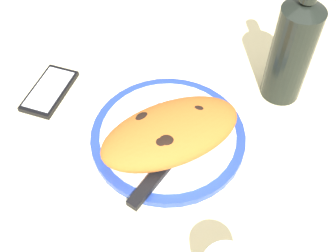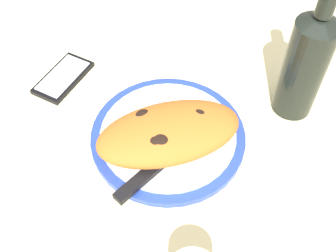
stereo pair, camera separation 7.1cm
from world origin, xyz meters
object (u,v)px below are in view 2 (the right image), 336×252
object	(u,v)px
knife	(153,169)
calzone	(169,133)
plate	(168,136)
fork	(137,117)
smartphone	(63,77)
wine_bottle	(306,63)

from	to	relation	value
knife	calzone	bearing A→B (deg)	-147.39
calzone	knife	world-z (taller)	calzone
plate	knife	world-z (taller)	knife
fork	smartphone	distance (cm)	19.25
plate	wine_bottle	xyz separation A→B (cm)	(-23.89, 6.26, 10.21)
wine_bottle	knife	bearing A→B (deg)	-2.01
calzone	plate	bearing A→B (deg)	-119.76
fork	knife	bearing A→B (deg)	72.44
plate	knife	xyz separation A→B (cm)	(6.28, 5.21, 1.38)
plate	calzone	xyz separation A→B (cm)	(1.07, 1.87, 3.79)
wine_bottle	plate	bearing A→B (deg)	-14.69
plate	knife	size ratio (longest dim) A/B	1.21
smartphone	wine_bottle	bearing A→B (deg)	137.96
plate	calzone	bearing A→B (deg)	60.24
plate	wine_bottle	size ratio (longest dim) A/B	1.02
fork	smartphone	size ratio (longest dim) A/B	1.10
wine_bottle	calzone	bearing A→B (deg)	-9.98
calzone	smartphone	distance (cm)	27.42
plate	fork	world-z (taller)	fork
fork	knife	size ratio (longest dim) A/B	0.68
plate	calzone	distance (cm)	4.36
calzone	fork	xyz separation A→B (cm)	(1.69, -7.80, -2.72)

